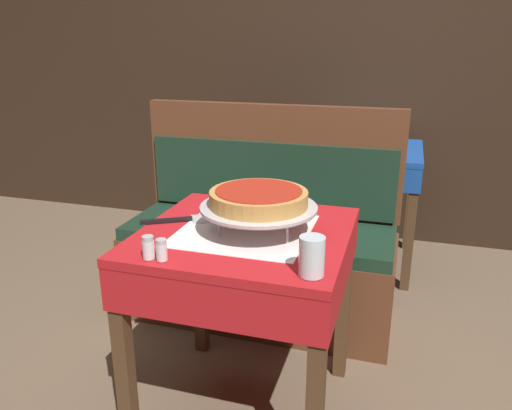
{
  "coord_description": "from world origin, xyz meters",
  "views": [
    {
      "loc": [
        0.49,
        -1.5,
        1.35
      ],
      "look_at": [
        0.05,
        -0.04,
        0.84
      ],
      "focal_mm": 35.0,
      "sensor_mm": 36.0,
      "label": 1
    }
  ],
  "objects_px": {
    "dining_table_front": "(245,260)",
    "pizza_server": "(185,220)",
    "booth_bench": "(261,255)",
    "water_glass_near": "(312,256)",
    "pizza_pan_stand": "(259,209)",
    "salt_shaker": "(148,248)",
    "condiment_caddy": "(349,139)",
    "deep_dish_pizza": "(259,198)",
    "dining_table_rear": "(362,165)",
    "pepper_shaker": "(162,250)"
  },
  "relations": [
    {
      "from": "pizza_pan_stand",
      "to": "booth_bench",
      "type": "bearing_deg",
      "value": 105.68
    },
    {
      "from": "dining_table_front",
      "to": "booth_bench",
      "type": "xyz_separation_m",
      "value": [
        -0.15,
        0.71,
        -0.31
      ]
    },
    {
      "from": "salt_shaker",
      "to": "dining_table_rear",
      "type": "bearing_deg",
      "value": 75.7
    },
    {
      "from": "dining_table_rear",
      "to": "pepper_shaker",
      "type": "bearing_deg",
      "value": -103.0
    },
    {
      "from": "booth_bench",
      "to": "deep_dish_pizza",
      "type": "height_order",
      "value": "booth_bench"
    },
    {
      "from": "pizza_server",
      "to": "pepper_shaker",
      "type": "bearing_deg",
      "value": -76.86
    },
    {
      "from": "dining_table_rear",
      "to": "pizza_server",
      "type": "height_order",
      "value": "pizza_server"
    },
    {
      "from": "dining_table_front",
      "to": "pizza_server",
      "type": "relative_size",
      "value": 2.65
    },
    {
      "from": "salt_shaker",
      "to": "pepper_shaker",
      "type": "bearing_deg",
      "value": 0.0
    },
    {
      "from": "pizza_pan_stand",
      "to": "pepper_shaker",
      "type": "height_order",
      "value": "pizza_pan_stand"
    },
    {
      "from": "pizza_server",
      "to": "water_glass_near",
      "type": "xyz_separation_m",
      "value": [
        0.51,
        -0.3,
        0.05
      ]
    },
    {
      "from": "booth_bench",
      "to": "condiment_caddy",
      "type": "height_order",
      "value": "booth_bench"
    },
    {
      "from": "deep_dish_pizza",
      "to": "dining_table_front",
      "type": "bearing_deg",
      "value": 172.77
    },
    {
      "from": "dining_table_rear",
      "to": "water_glass_near",
      "type": "height_order",
      "value": "water_glass_near"
    },
    {
      "from": "booth_bench",
      "to": "deep_dish_pizza",
      "type": "xyz_separation_m",
      "value": [
        0.2,
        -0.72,
        0.54
      ]
    },
    {
      "from": "dining_table_front",
      "to": "deep_dish_pizza",
      "type": "height_order",
      "value": "deep_dish_pizza"
    },
    {
      "from": "pizza_pan_stand",
      "to": "dining_table_front",
      "type": "bearing_deg",
      "value": 172.77
    },
    {
      "from": "dining_table_front",
      "to": "condiment_caddy",
      "type": "xyz_separation_m",
      "value": [
        0.17,
        1.48,
        0.16
      ]
    },
    {
      "from": "salt_shaker",
      "to": "pepper_shaker",
      "type": "distance_m",
      "value": 0.04
    },
    {
      "from": "pizza_server",
      "to": "pizza_pan_stand",
      "type": "bearing_deg",
      "value": -6.31
    },
    {
      "from": "dining_table_front",
      "to": "booth_bench",
      "type": "relative_size",
      "value": 0.56
    },
    {
      "from": "dining_table_rear",
      "to": "pizza_server",
      "type": "bearing_deg",
      "value": -108.5
    },
    {
      "from": "dining_table_rear",
      "to": "salt_shaker",
      "type": "height_order",
      "value": "salt_shaker"
    },
    {
      "from": "deep_dish_pizza",
      "to": "salt_shaker",
      "type": "distance_m",
      "value": 0.4
    },
    {
      "from": "deep_dish_pizza",
      "to": "condiment_caddy",
      "type": "relative_size",
      "value": 1.82
    },
    {
      "from": "dining_table_front",
      "to": "pepper_shaker",
      "type": "xyz_separation_m",
      "value": [
        -0.16,
        -0.3,
        0.14
      ]
    },
    {
      "from": "water_glass_near",
      "to": "pizza_server",
      "type": "bearing_deg",
      "value": 150.02
    },
    {
      "from": "dining_table_rear",
      "to": "deep_dish_pizza",
      "type": "distance_m",
      "value": 1.52
    },
    {
      "from": "dining_table_rear",
      "to": "booth_bench",
      "type": "height_order",
      "value": "booth_bench"
    },
    {
      "from": "pizza_pan_stand",
      "to": "pepper_shaker",
      "type": "xyz_separation_m",
      "value": [
        -0.21,
        -0.3,
        -0.05
      ]
    },
    {
      "from": "dining_table_rear",
      "to": "pizza_pan_stand",
      "type": "relative_size",
      "value": 1.9
    },
    {
      "from": "pizza_server",
      "to": "dining_table_front",
      "type": "bearing_deg",
      "value": -6.12
    },
    {
      "from": "dining_table_rear",
      "to": "booth_bench",
      "type": "distance_m",
      "value": 0.93
    },
    {
      "from": "booth_bench",
      "to": "salt_shaker",
      "type": "relative_size",
      "value": 18.67
    },
    {
      "from": "pizza_server",
      "to": "condiment_caddy",
      "type": "xyz_separation_m",
      "value": [
        0.4,
        1.45,
        0.05
      ]
    },
    {
      "from": "pepper_shaker",
      "to": "condiment_caddy",
      "type": "relative_size",
      "value": 0.37
    },
    {
      "from": "pizza_pan_stand",
      "to": "pepper_shaker",
      "type": "distance_m",
      "value": 0.36
    },
    {
      "from": "pizza_server",
      "to": "salt_shaker",
      "type": "bearing_deg",
      "value": -84.18
    },
    {
      "from": "dining_table_rear",
      "to": "salt_shaker",
      "type": "relative_size",
      "value": 10.52
    },
    {
      "from": "dining_table_rear",
      "to": "water_glass_near",
      "type": "bearing_deg",
      "value": -89.24
    },
    {
      "from": "pizza_pan_stand",
      "to": "salt_shaker",
      "type": "bearing_deg",
      "value": -130.21
    },
    {
      "from": "pizza_server",
      "to": "salt_shaker",
      "type": "xyz_separation_m",
      "value": [
        0.03,
        -0.33,
        0.03
      ]
    },
    {
      "from": "dining_table_rear",
      "to": "deep_dish_pizza",
      "type": "height_order",
      "value": "deep_dish_pizza"
    },
    {
      "from": "booth_bench",
      "to": "water_glass_near",
      "type": "relative_size",
      "value": 11.73
    },
    {
      "from": "salt_shaker",
      "to": "deep_dish_pizza",
      "type": "bearing_deg",
      "value": 49.79
    },
    {
      "from": "pizza_pan_stand",
      "to": "water_glass_near",
      "type": "relative_size",
      "value": 3.47
    },
    {
      "from": "dining_table_front",
      "to": "booth_bench",
      "type": "bearing_deg",
      "value": 102.04
    },
    {
      "from": "dining_table_front",
      "to": "booth_bench",
      "type": "height_order",
      "value": "booth_bench"
    },
    {
      "from": "booth_bench",
      "to": "pizza_server",
      "type": "height_order",
      "value": "booth_bench"
    },
    {
      "from": "water_glass_near",
      "to": "pizza_pan_stand",
      "type": "bearing_deg",
      "value": 130.94
    }
  ]
}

